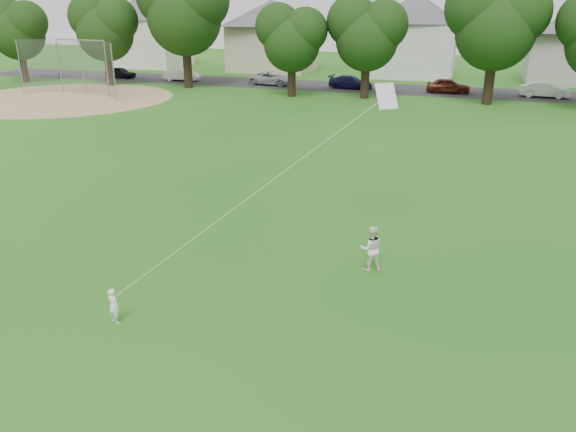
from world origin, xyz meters
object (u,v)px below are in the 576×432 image
(toddler, at_px, (113,306))
(older_boy, at_px, (371,249))
(kite, at_px, (266,185))
(baseball_backstop, at_px, (78,68))

(toddler, height_order, older_boy, older_boy)
(toddler, distance_m, older_boy, 7.50)
(toddler, height_order, kite, kite)
(toddler, xyz_separation_m, older_boy, (5.61, 4.97, 0.23))
(toddler, bearing_deg, older_boy, -122.23)
(kite, bearing_deg, toddler, -124.56)
(older_boy, xyz_separation_m, kite, (-2.92, -1.07, 2.04))
(kite, xyz_separation_m, baseball_backstop, (-27.16, 27.10, -0.48))
(kite, distance_m, baseball_backstop, 38.37)
(older_boy, relative_size, kite, 0.14)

